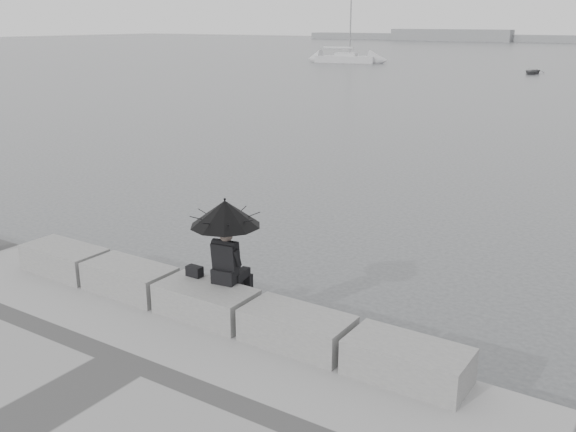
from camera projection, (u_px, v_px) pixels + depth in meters
The scene contains 10 objects.
ground at pixel (225, 334), 10.69m from camera, with size 360.00×360.00×0.00m, color #434648.
stone_block_far_left at pixel (65, 260), 11.88m from camera, with size 1.60×0.80×0.50m, color slate.
stone_block_left at pixel (130, 279), 10.99m from camera, with size 1.60×0.80×0.50m, color slate.
stone_block_centre at pixel (206, 302), 10.11m from camera, with size 1.60×0.80×0.50m, color slate.
stone_block_right at pixel (297, 329), 9.22m from camera, with size 1.60×0.80×0.50m, color slate.
stone_block_far_right at pixel (407, 362), 8.33m from camera, with size 1.60×0.80×0.50m, color slate.
seated_person at pixel (225, 223), 9.95m from camera, with size 1.12×1.12×1.39m.
bag at pixel (195, 271), 10.44m from camera, with size 0.27×0.15×0.17m, color black.
sailboat_left at pixel (346, 58), 78.33m from camera, with size 7.59×3.83×12.90m.
dinghy at pixel (532, 71), 61.92m from camera, with size 2.75×1.16×0.47m, color slate.
Camera 1 is at (6.14, -7.50, 5.01)m, focal length 40.00 mm.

